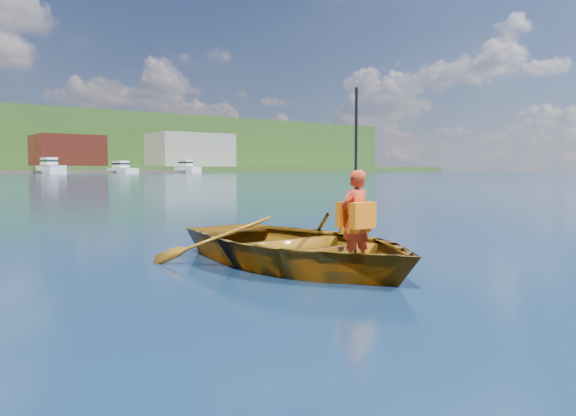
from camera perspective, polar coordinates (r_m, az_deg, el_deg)
name	(u,v)px	position (r m, az deg, el deg)	size (l,w,h in m)	color
ground	(341,278)	(6.39, 5.45, -7.13)	(600.00, 600.00, 0.00)	#11233C
rowboat	(297,245)	(7.17, 0.89, -3.82)	(2.83, 3.95, 0.81)	brown
child_paddler	(356,217)	(6.55, 6.88, -0.94)	(0.41, 0.34, 2.09)	red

